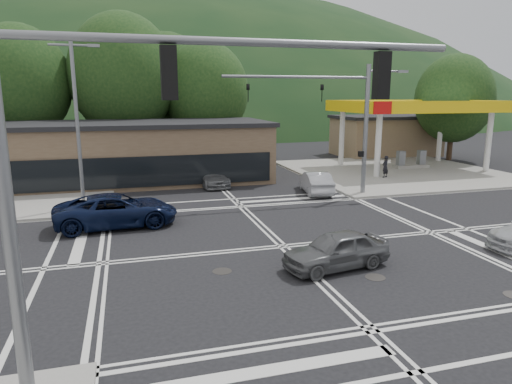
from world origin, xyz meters
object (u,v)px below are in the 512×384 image
object	(u,v)px
car_northbound	(211,177)
car_queue_a	(316,182)
car_queue_b	(235,161)
pedestrian	(385,167)
car_grey_center	(336,250)
car_blue_west	(117,210)

from	to	relation	value
car_northbound	car_queue_a	bearing A→B (deg)	-40.05
car_queue_a	car_queue_b	bearing A→B (deg)	-64.33
car_queue_b	pedestrian	size ratio (longest dim) A/B	2.81
pedestrian	car_northbound	bearing A→B (deg)	-30.41
car_queue_b	pedestrian	distance (m)	12.19
car_queue_a	car_queue_b	size ratio (longest dim) A/B	0.93
car_grey_center	car_queue_a	distance (m)	13.03
car_blue_west	pedestrian	bearing A→B (deg)	-72.67
car_grey_center	pedestrian	xyz separation A→B (m)	(11.34, 15.30, 0.28)
pedestrian	car_queue_b	bearing A→B (deg)	-61.60
car_blue_west	car_queue_b	world-z (taller)	car_blue_west
car_queue_a	car_grey_center	bearing A→B (deg)	80.09
car_blue_west	car_queue_a	world-z (taller)	car_blue_west
car_blue_west	pedestrian	distance (m)	20.50
car_grey_center	pedestrian	bearing A→B (deg)	133.71
car_blue_west	car_grey_center	size ratio (longest dim) A/B	1.42
car_grey_center	car_queue_b	xyz separation A→B (m)	(1.54, 22.55, 0.09)
car_blue_west	pedestrian	world-z (taller)	pedestrian
car_blue_west	car_queue_a	xyz separation A→B (m)	(12.18, 4.45, -0.09)
car_blue_west	car_grey_center	bearing A→B (deg)	-139.31
car_queue_b	car_blue_west	bearing A→B (deg)	66.20
car_queue_a	pedestrian	xyz separation A→B (m)	(6.90, 3.04, 0.26)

